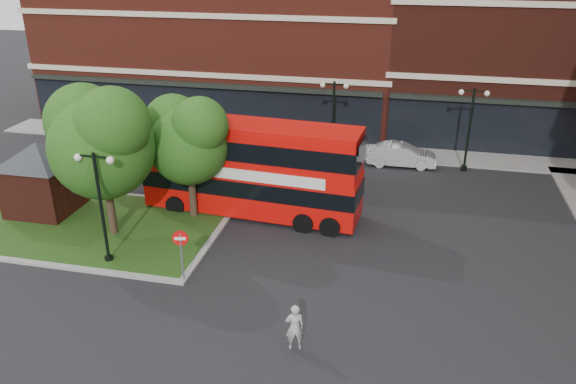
% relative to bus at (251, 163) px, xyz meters
% --- Properties ---
extents(ground, '(120.00, 120.00, 0.00)m').
position_rel_bus_xyz_m(ground, '(0.83, -6.22, -2.71)').
color(ground, black).
rests_on(ground, ground).
extents(pavement_far, '(44.00, 3.00, 0.12)m').
position_rel_bus_xyz_m(pavement_far, '(0.83, 10.28, -2.65)').
color(pavement_far, slate).
rests_on(pavement_far, ground).
extents(terrace_far_left, '(26.00, 12.00, 14.00)m').
position_rel_bus_xyz_m(terrace_far_left, '(-7.17, 17.78, 4.29)').
color(terrace_far_left, maroon).
rests_on(terrace_far_left, ground).
extents(terrace_far_right, '(18.00, 12.00, 16.00)m').
position_rel_bus_xyz_m(terrace_far_right, '(14.83, 17.78, 5.29)').
color(terrace_far_right, '#471911').
rests_on(terrace_far_right, ground).
extents(traffic_island, '(12.60, 7.60, 0.15)m').
position_rel_bus_xyz_m(traffic_island, '(-7.17, -3.22, -2.64)').
color(traffic_island, gray).
rests_on(traffic_island, ground).
extents(kiosk, '(6.51, 6.51, 3.60)m').
position_rel_bus_xyz_m(kiosk, '(-10.17, -2.22, -0.39)').
color(kiosk, '#471911').
rests_on(kiosk, traffic_island).
extents(tree_island_west, '(5.40, 4.71, 7.21)m').
position_rel_bus_xyz_m(tree_island_west, '(-5.76, -3.64, 2.09)').
color(tree_island_west, '#2D2116').
rests_on(tree_island_west, ground).
extents(tree_island_east, '(4.46, 3.90, 6.29)m').
position_rel_bus_xyz_m(tree_island_east, '(-2.74, -1.15, 1.53)').
color(tree_island_east, '#2D2116').
rests_on(tree_island_east, ground).
extents(lamp_island, '(1.72, 0.36, 5.00)m').
position_rel_bus_xyz_m(lamp_island, '(-4.67, -6.02, 0.12)').
color(lamp_island, black).
rests_on(lamp_island, ground).
extents(lamp_far_left, '(1.72, 0.36, 5.00)m').
position_rel_bus_xyz_m(lamp_far_left, '(2.83, 8.28, 0.12)').
color(lamp_far_left, black).
rests_on(lamp_far_left, ground).
extents(lamp_far_right, '(1.72, 0.36, 5.00)m').
position_rel_bus_xyz_m(lamp_far_right, '(10.83, 8.28, 0.12)').
color(lamp_far_right, black).
rests_on(lamp_far_right, ground).
extents(bus, '(10.97, 3.33, 4.13)m').
position_rel_bus_xyz_m(bus, '(0.00, 0.00, 0.00)').
color(bus, red).
rests_on(bus, ground).
extents(woman, '(0.73, 0.59, 1.74)m').
position_rel_bus_xyz_m(woman, '(4.26, -9.72, -1.84)').
color(woman, '#97989A').
rests_on(woman, ground).
extents(car_silver, '(3.85, 1.89, 1.26)m').
position_rel_bus_xyz_m(car_silver, '(1.27, 9.78, -2.08)').
color(car_silver, '#B5B6BC').
rests_on(car_silver, ground).
extents(car_white, '(4.24, 1.60, 1.38)m').
position_rel_bus_xyz_m(car_white, '(7.09, 8.28, -2.02)').
color(car_white, silver).
rests_on(car_white, ground).
extents(no_entry_sign, '(0.64, 0.19, 2.32)m').
position_rel_bus_xyz_m(no_entry_sign, '(-0.97, -6.72, -1.05)').
color(no_entry_sign, slate).
rests_on(no_entry_sign, ground).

